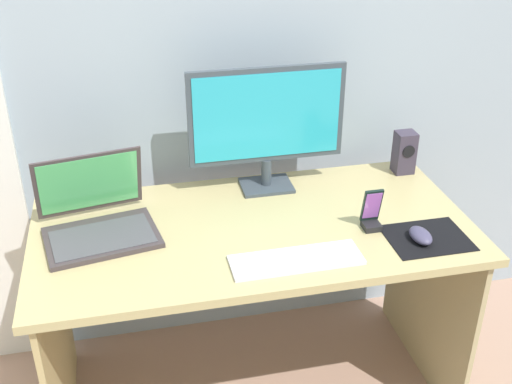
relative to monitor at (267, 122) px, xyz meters
name	(u,v)px	position (x,y,z in m)	size (l,w,h in m)	color
wall_back	(225,27)	(-0.10, 0.19, 0.28)	(6.00, 0.04, 2.50)	#93A3B3
desk	(253,264)	(-0.10, -0.25, -0.40)	(1.40, 0.70, 0.72)	tan
monitor	(267,122)	(0.00, 0.00, 0.00)	(0.54, 0.14, 0.44)	#38424B
speaker_right	(404,152)	(0.52, 0.01, -0.17)	(0.07, 0.07, 0.16)	#373041
laptop	(98,219)	(-0.58, -0.18, -0.20)	(0.39, 0.35, 0.24)	#3C3336
keyboard_external	(296,260)	(-0.02, -0.47, -0.24)	(0.39, 0.13, 0.01)	white
mousepad	(427,238)	(0.41, -0.44, -0.25)	(0.25, 0.20, 0.00)	black
mouse	(421,236)	(0.38, -0.45, -0.23)	(0.06, 0.10, 0.04)	#433F5D
phone_in_dock	(372,215)	(0.26, -0.34, -0.20)	(0.06, 0.06, 0.14)	black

